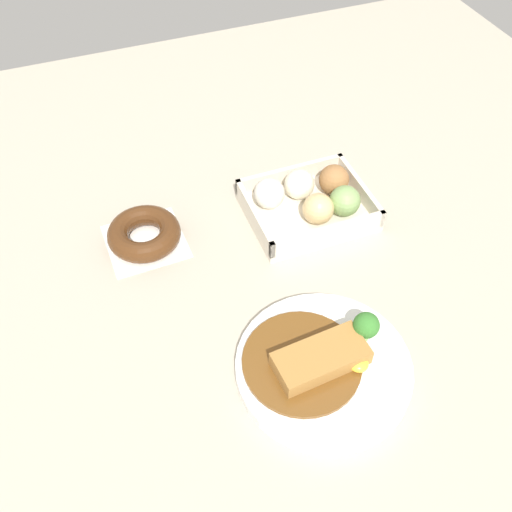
# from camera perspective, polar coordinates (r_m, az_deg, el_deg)

# --- Properties ---
(ground_plane) EXTENTS (1.60, 1.60, 0.00)m
(ground_plane) POSITION_cam_1_polar(r_m,az_deg,el_deg) (0.84, 2.94, -4.28)
(ground_plane) COLOR #B2A893
(curry_plate) EXTENTS (0.23, 0.23, 0.07)m
(curry_plate) POSITION_cam_1_polar(r_m,az_deg,el_deg) (0.77, 6.84, -10.65)
(curry_plate) COLOR white
(curry_plate) RESTS_ON ground_plane
(donut_box) EXTENTS (0.20, 0.16, 0.06)m
(donut_box) POSITION_cam_1_polar(r_m,az_deg,el_deg) (0.95, 5.48, 5.57)
(donut_box) COLOR beige
(donut_box) RESTS_ON ground_plane
(chocolate_ring_donut) EXTENTS (0.12, 0.12, 0.04)m
(chocolate_ring_donut) POSITION_cam_1_polar(r_m,az_deg,el_deg) (0.92, -11.13, 2.18)
(chocolate_ring_donut) COLOR white
(chocolate_ring_donut) RESTS_ON ground_plane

